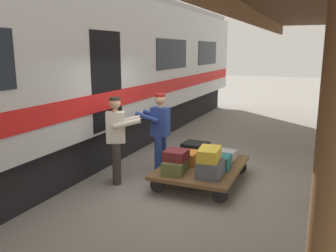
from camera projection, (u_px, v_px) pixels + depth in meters
ground_plane at (187, 184)px, 7.02m from camera, size 60.00×60.00×0.00m
platform_canopy at (332, 3)px, 5.45m from camera, size 3.20×14.80×3.56m
train_car at (49, 74)px, 7.84m from camera, size 3.02×19.91×4.00m
luggage_cart at (202, 168)px, 7.04m from camera, size 1.47×2.05×0.35m
suitcase_black_hardshell at (195, 149)px, 7.64m from camera, size 0.54×0.50×0.29m
suitcase_orange_carryall at (186, 157)px, 7.14m from camera, size 0.46×0.47×0.24m
suitcase_olive_duffel at (176, 166)px, 6.63m from camera, size 0.44×0.67×0.24m
suitcase_teal_softside at (219, 161)px, 6.88m from camera, size 0.45×0.47×0.24m
suitcase_slate_roller at (210, 169)px, 6.37m from camera, size 0.41×0.52×0.30m
suitcase_gray_aluminum at (226, 155)px, 7.39m from camera, size 0.41×0.47×0.18m
suitcase_maroon_trunk at (176, 155)px, 6.57m from camera, size 0.40×0.40×0.18m
suitcase_yellow_case at (209, 154)px, 6.35m from camera, size 0.41×0.59×0.22m
porter_in_overalls at (159, 131)px, 7.43m from camera, size 0.68×0.44×1.70m
porter_by_door at (117, 137)px, 6.90m from camera, size 0.74×0.63×1.70m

